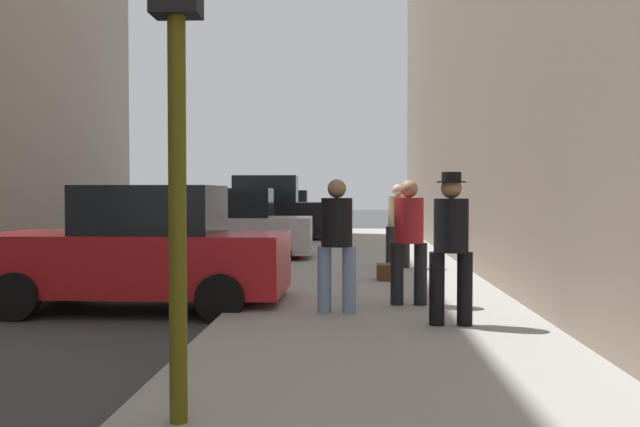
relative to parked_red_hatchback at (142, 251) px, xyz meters
The scene contains 12 objects.
sidewalk 3.47m from the parked_red_hatchback, ahead, with size 4.00×40.00×0.15m, color gray.
parked_red_hatchback is the anchor object (origin of this frame).
parked_silver_sedan 6.67m from the parked_red_hatchback, 90.00° to the left, with size 4.26×2.17×1.79m.
parked_black_suv 13.47m from the parked_red_hatchback, 90.00° to the left, with size 4.65×2.15×2.25m.
parked_gray_coupe 20.25m from the parked_red_hatchback, 90.00° to the left, with size 4.26×2.17×1.79m.
fire_hydrant 6.62m from the parked_red_hatchback, 74.16° to the left, with size 0.42×0.22×0.70m.
traffic_light 5.99m from the parked_red_hatchback, 70.95° to the right, with size 0.32×0.32×3.60m.
pedestrian_in_jeans 2.99m from the parked_red_hatchback, 18.93° to the right, with size 0.51×0.44×1.71m.
pedestrian_in_tan_coat 6.00m from the parked_red_hatchback, 48.83° to the left, with size 0.53×0.48×1.71m.
pedestrian_in_red_jacket 3.81m from the parked_red_hatchback, ahead, with size 0.51×0.41×1.71m.
pedestrian_with_fedora 4.53m from the parked_red_hatchback, 23.17° to the right, with size 0.50×0.41×1.78m.
duffel_bag 4.42m from the parked_red_hatchback, 34.58° to the left, with size 0.32×0.44×0.28m.
Camera 1 is at (5.66, -10.52, 1.69)m, focal length 40.00 mm.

